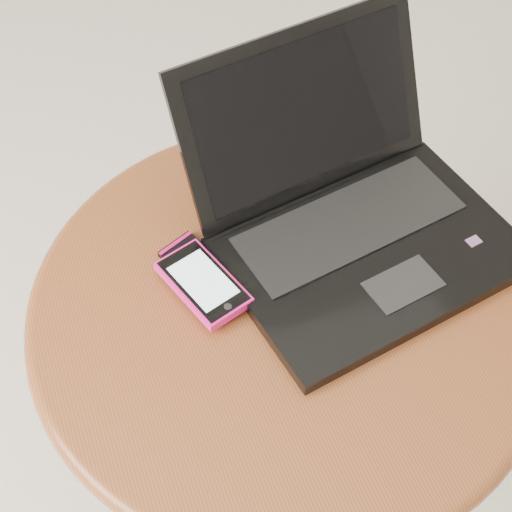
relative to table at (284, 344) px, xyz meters
name	(u,v)px	position (x,y,z in m)	size (l,w,h in m)	color
table	(284,344)	(0.00, 0.00, 0.00)	(0.66, 0.66, 0.53)	#592515
laptop	(352,212)	(0.12, 0.07, 0.15)	(0.42, 0.41, 0.23)	black
phone_black	(199,265)	(-0.09, 0.08, 0.12)	(0.09, 0.12, 0.01)	black
phone_pink	(203,283)	(-0.10, 0.05, 0.13)	(0.10, 0.14, 0.02)	#ED1982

